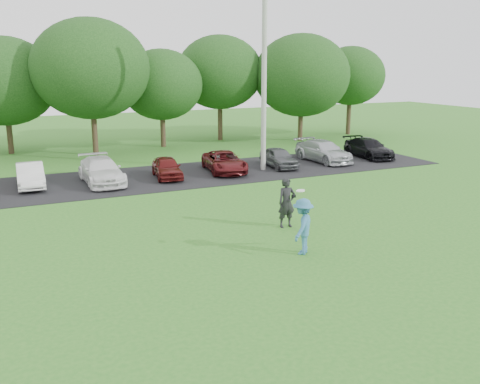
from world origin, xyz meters
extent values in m
plane|color=#2A7220|center=(0.00, 0.00, 0.00)|extent=(100.00, 100.00, 0.00)
cube|color=black|center=(0.00, 13.00, 0.01)|extent=(32.00, 6.50, 0.03)
cylinder|color=#AAABA6|center=(5.60, 12.49, 5.31)|extent=(0.28, 0.28, 10.63)
imported|color=teal|center=(0.57, 0.04, 0.90)|extent=(1.30, 1.27, 1.79)
cylinder|color=white|center=(0.36, -0.11, 2.11)|extent=(0.27, 0.27, 0.06)
imported|color=black|center=(1.51, 2.69, 0.92)|extent=(0.70, 0.48, 1.84)
cube|color=black|center=(1.69, 2.51, 1.19)|extent=(0.15, 0.11, 0.10)
imported|color=white|center=(-6.55, 13.38, 0.60)|extent=(1.32, 3.52, 1.15)
imported|color=white|center=(-3.29, 12.79, 0.66)|extent=(1.84, 4.36, 1.26)
imported|color=#581313|center=(0.05, 12.64, 0.58)|extent=(1.71, 3.36, 1.10)
imported|color=#541215|center=(3.37, 12.80, 0.59)|extent=(2.47, 4.29, 1.13)
imported|color=#525559|center=(6.74, 12.74, 0.59)|extent=(1.56, 3.36, 1.12)
imported|color=#B9BCC1|center=(10.05, 13.19, 0.66)|extent=(2.04, 4.42, 1.25)
imported|color=black|center=(13.44, 13.18, 0.62)|extent=(1.93, 4.16, 1.18)
cylinder|color=#38281C|center=(-7.00, 24.40, 1.10)|extent=(0.36, 0.36, 2.20)
ellipsoid|color=#214C19|center=(-7.00, 24.40, 4.71)|extent=(6.68, 6.68, 5.68)
cylinder|color=#38281C|center=(-2.00, 21.60, 1.35)|extent=(0.36, 0.36, 2.70)
ellipsoid|color=#214C19|center=(-2.00, 21.60, 5.48)|extent=(7.42, 7.42, 6.31)
cylinder|color=#38281C|center=(3.00, 23.00, 1.10)|extent=(0.36, 0.36, 2.20)
ellipsoid|color=#214C19|center=(3.00, 23.00, 4.36)|extent=(5.76, 5.76, 4.90)
cylinder|color=#38281C|center=(8.00, 24.40, 1.35)|extent=(0.36, 0.36, 2.70)
ellipsoid|color=#214C19|center=(8.00, 24.40, 5.14)|extent=(6.50, 6.50, 5.53)
cylinder|color=#38281C|center=(13.50, 21.60, 1.10)|extent=(0.36, 0.36, 2.20)
ellipsoid|color=#214C19|center=(13.50, 21.60, 4.92)|extent=(7.24, 7.24, 6.15)
cylinder|color=#38281C|center=(19.00, 23.00, 1.35)|extent=(0.36, 0.36, 2.70)
ellipsoid|color=#214C19|center=(19.00, 23.00, 4.79)|extent=(5.58, 5.58, 4.74)
camera|label=1|loc=(-7.96, -13.68, 5.94)|focal=40.00mm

